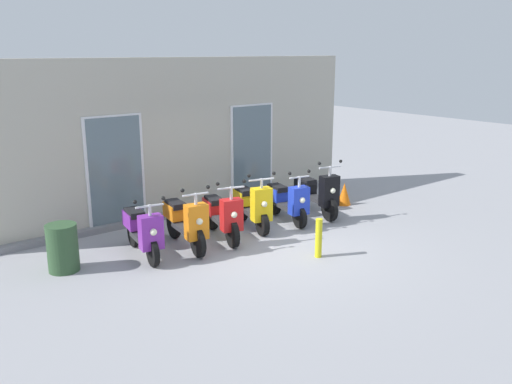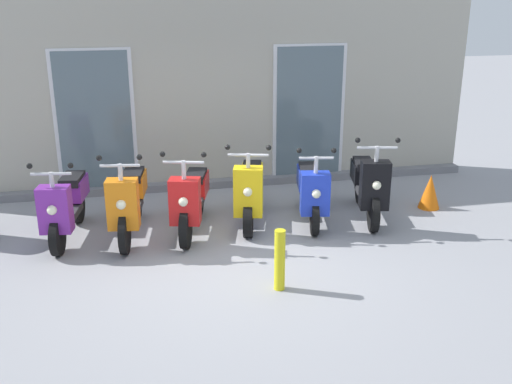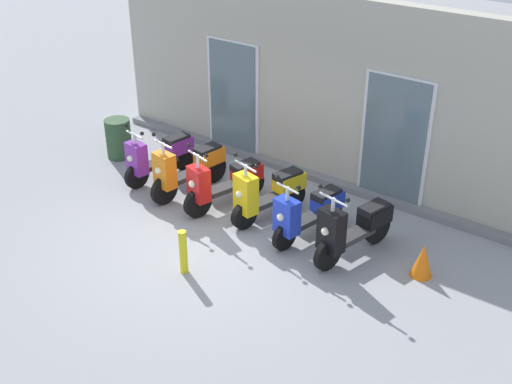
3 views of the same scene
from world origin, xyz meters
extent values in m
plane|color=#939399|center=(0.00, 0.00, 0.00)|extent=(40.00, 40.00, 0.00)
cube|color=#B2AD9E|center=(0.00, 2.99, 1.69)|extent=(9.03, 0.30, 3.38)
cube|color=slate|center=(0.00, 2.74, 0.06)|extent=(9.03, 0.20, 0.12)
cube|color=silver|center=(-1.73, 2.82, 1.15)|extent=(1.24, 0.04, 2.30)
cube|color=slate|center=(-1.73, 2.80, 1.15)|extent=(1.12, 0.02, 2.22)
cube|color=silver|center=(1.73, 2.82, 1.15)|extent=(1.24, 0.04, 2.30)
cube|color=slate|center=(1.73, 2.80, 1.15)|extent=(1.12, 0.02, 2.22)
cylinder|color=black|center=(-2.17, 0.52, 0.24)|extent=(0.17, 0.48, 0.47)
cylinder|color=black|center=(-2.00, 1.60, 0.24)|extent=(0.17, 0.48, 0.47)
cube|color=#2D2D30|center=(-2.08, 1.06, 0.34)|extent=(0.36, 0.71, 0.09)
cube|color=purple|center=(-2.16, 0.56, 0.59)|extent=(0.41, 0.30, 0.58)
sphere|color=#F2EFCC|center=(-2.18, 0.44, 0.63)|extent=(0.12, 0.12, 0.12)
cube|color=purple|center=(-2.01, 1.50, 0.54)|extent=(0.38, 0.56, 0.28)
cube|color=black|center=(-2.02, 1.46, 0.68)|extent=(0.33, 0.51, 0.11)
cylinder|color=silver|center=(-2.16, 0.56, 0.96)|extent=(0.06, 0.06, 0.21)
cylinder|color=silver|center=(-2.16, 0.56, 1.04)|extent=(0.48, 0.11, 0.04)
sphere|color=black|center=(-1.93, 0.53, 1.14)|extent=(0.07, 0.07, 0.07)
sphere|color=black|center=(-2.40, 0.60, 1.14)|extent=(0.07, 0.07, 0.07)
cylinder|color=black|center=(-1.35, 0.40, 0.27)|extent=(0.16, 0.54, 0.53)
cylinder|color=black|center=(-1.18, 1.54, 0.27)|extent=(0.16, 0.54, 0.53)
cube|color=#2D2D30|center=(-1.27, 0.97, 0.37)|extent=(0.36, 0.74, 0.09)
cube|color=orange|center=(-1.35, 0.44, 0.64)|extent=(0.41, 0.29, 0.62)
sphere|color=#F2EFCC|center=(-1.37, 0.31, 0.68)|extent=(0.12, 0.12, 0.12)
cube|color=orange|center=(-1.20, 1.44, 0.57)|extent=(0.37, 0.56, 0.28)
cube|color=black|center=(-1.21, 1.40, 0.71)|extent=(0.33, 0.51, 0.11)
cylinder|color=silver|center=(-1.35, 0.44, 1.04)|extent=(0.06, 0.06, 0.22)
cylinder|color=silver|center=(-1.35, 0.44, 1.13)|extent=(0.48, 0.11, 0.04)
sphere|color=black|center=(-1.11, 0.40, 1.23)|extent=(0.07, 0.07, 0.07)
sphere|color=black|center=(-1.58, 0.47, 1.23)|extent=(0.07, 0.07, 0.07)
cylinder|color=black|center=(-0.60, 0.42, 0.26)|extent=(0.23, 0.52, 0.51)
cylinder|color=black|center=(-0.31, 1.52, 0.26)|extent=(0.23, 0.52, 0.51)
cube|color=#2D2D30|center=(-0.45, 0.97, 0.36)|extent=(0.43, 0.75, 0.09)
cube|color=red|center=(-0.59, 0.45, 0.61)|extent=(0.43, 0.33, 0.59)
sphere|color=#F2EFCC|center=(-0.62, 0.33, 0.65)|extent=(0.12, 0.12, 0.12)
cube|color=red|center=(-0.33, 1.43, 0.50)|extent=(0.42, 0.58, 0.28)
cube|color=black|center=(-0.34, 1.39, 0.64)|extent=(0.37, 0.53, 0.11)
cylinder|color=silver|center=(-0.59, 0.45, 1.01)|extent=(0.06, 0.06, 0.25)
cylinder|color=silver|center=(-0.59, 0.45, 1.12)|extent=(0.50, 0.16, 0.04)
sphere|color=black|center=(-0.34, 0.39, 1.22)|extent=(0.07, 0.07, 0.07)
sphere|color=black|center=(-0.83, 0.52, 1.22)|extent=(0.07, 0.07, 0.07)
cylinder|color=black|center=(0.25, 0.59, 0.23)|extent=(0.23, 0.48, 0.46)
cylinder|color=black|center=(0.52, 1.63, 0.23)|extent=(0.23, 0.48, 0.46)
cube|color=#2D2D30|center=(0.38, 1.11, 0.33)|extent=(0.42, 0.71, 0.09)
cube|color=yellow|center=(0.26, 0.63, 0.62)|extent=(0.43, 0.33, 0.66)
sphere|color=#F2EFCC|center=(0.23, 0.50, 0.66)|extent=(0.12, 0.12, 0.12)
cube|color=yellow|center=(0.49, 1.53, 0.54)|extent=(0.42, 0.58, 0.28)
cube|color=black|center=(0.48, 1.49, 0.68)|extent=(0.37, 0.53, 0.11)
cylinder|color=silver|center=(0.26, 0.63, 1.03)|extent=(0.06, 0.06, 0.21)
cylinder|color=silver|center=(0.26, 0.63, 1.12)|extent=(0.52, 0.17, 0.04)
sphere|color=black|center=(0.52, 0.56, 1.22)|extent=(0.07, 0.07, 0.07)
sphere|color=black|center=(0.01, 0.70, 1.22)|extent=(0.07, 0.07, 0.07)
cylinder|color=black|center=(1.13, 0.47, 0.23)|extent=(0.18, 0.46, 0.45)
cylinder|color=black|center=(1.34, 1.51, 0.23)|extent=(0.18, 0.46, 0.45)
cube|color=#2D2D30|center=(1.24, 0.99, 0.33)|extent=(0.38, 0.70, 0.09)
cube|color=#1E38C6|center=(1.14, 0.51, 0.57)|extent=(0.42, 0.31, 0.57)
sphere|color=#F2EFCC|center=(1.11, 0.38, 0.61)|extent=(0.12, 0.12, 0.12)
cube|color=#1E38C6|center=(1.32, 1.42, 0.50)|extent=(0.40, 0.57, 0.28)
cube|color=black|center=(1.31, 1.38, 0.64)|extent=(0.35, 0.52, 0.11)
cylinder|color=silver|center=(1.14, 0.51, 0.96)|extent=(0.06, 0.06, 0.24)
cylinder|color=silver|center=(1.14, 0.51, 1.06)|extent=(0.45, 0.12, 0.04)
sphere|color=black|center=(1.36, 0.47, 1.16)|extent=(0.07, 0.07, 0.07)
sphere|color=black|center=(0.92, 0.55, 1.16)|extent=(0.07, 0.07, 0.07)
cylinder|color=black|center=(1.95, 0.42, 0.26)|extent=(0.20, 0.53, 0.52)
cylinder|color=black|center=(2.19, 1.51, 0.26)|extent=(0.20, 0.53, 0.52)
cube|color=#2D2D30|center=(2.07, 0.96, 0.36)|extent=(0.41, 0.73, 0.09)
cube|color=black|center=(1.95, 0.46, 0.65)|extent=(0.42, 0.32, 0.66)
sphere|color=#F2EFCC|center=(1.93, 0.33, 0.69)|extent=(0.12, 0.12, 0.12)
cube|color=black|center=(2.17, 1.41, 0.53)|extent=(0.41, 0.57, 0.28)
cube|color=black|center=(2.16, 1.37, 0.67)|extent=(0.36, 0.53, 0.11)
cylinder|color=silver|center=(1.95, 0.46, 1.07)|extent=(0.06, 0.06, 0.23)
cylinder|color=silver|center=(1.95, 0.46, 1.17)|extent=(0.52, 0.15, 0.04)
sphere|color=black|center=(2.21, 0.40, 1.27)|extent=(0.07, 0.07, 0.07)
sphere|color=black|center=(1.70, 0.51, 1.27)|extent=(0.07, 0.07, 0.07)
cylinder|color=#2D4C2D|center=(-3.42, 1.25, 0.40)|extent=(0.50, 0.50, 0.79)
cylinder|color=yellow|center=(0.30, -0.91, 0.35)|extent=(0.12, 0.12, 0.70)
cone|color=orange|center=(3.13, 1.09, 0.26)|extent=(0.32, 0.32, 0.52)
camera|label=1|loc=(-6.09, -7.23, 3.53)|focal=38.00mm
camera|label=2|loc=(-1.17, -6.57, 3.15)|focal=41.58mm
camera|label=3|loc=(5.83, -6.54, 5.60)|focal=45.37mm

